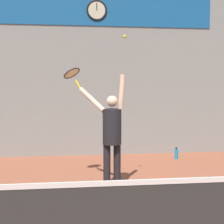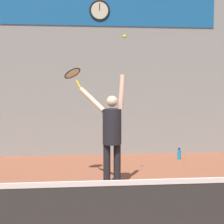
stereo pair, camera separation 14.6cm
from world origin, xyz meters
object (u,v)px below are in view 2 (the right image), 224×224
(scoreboard_clock, at_px, (100,10))
(water_bottle, at_px, (179,154))
(tennis_player, at_px, (112,131))
(tennis_racket, at_px, (73,74))
(tennis_ball, at_px, (125,37))

(scoreboard_clock, relative_size, water_bottle, 1.82)
(tennis_player, bearing_deg, tennis_racket, 148.01)
(scoreboard_clock, bearing_deg, water_bottle, -19.59)
(scoreboard_clock, bearing_deg, tennis_player, -88.79)
(tennis_player, bearing_deg, water_bottle, 47.87)
(tennis_player, distance_m, water_bottle, 3.01)
(tennis_racket, xyz_separation_m, water_bottle, (2.62, 1.70, -1.95))
(water_bottle, bearing_deg, tennis_racket, -147.11)
(tennis_racket, bearing_deg, water_bottle, 32.89)
(tennis_player, distance_m, tennis_racket, 1.33)
(tennis_ball, xyz_separation_m, water_bottle, (1.70, 2.15, -2.59))
(water_bottle, bearing_deg, tennis_player, -132.13)
(tennis_player, xyz_separation_m, tennis_racket, (-0.70, 0.43, 1.04))
(tennis_racket, xyz_separation_m, tennis_ball, (0.92, -0.45, 0.64))
(scoreboard_clock, height_order, tennis_racket, scoreboard_clock)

